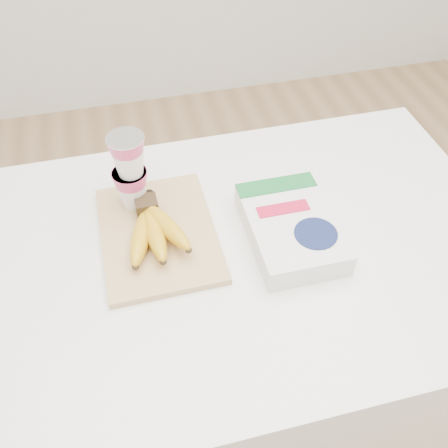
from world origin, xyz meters
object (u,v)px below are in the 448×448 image
(cutting_board, at_px, (158,234))
(yogurt_stack, at_px, (130,170))
(bananas, at_px, (154,230))
(table, at_px, (239,349))
(cereal_box, at_px, (291,228))

(cutting_board, distance_m, yogurt_stack, 0.15)
(yogurt_stack, bearing_deg, bananas, -76.82)
(cutting_board, bearing_deg, yogurt_stack, 109.68)
(bananas, height_order, yogurt_stack, yogurt_stack)
(table, height_order, bananas, bananas)
(table, distance_m, cutting_board, 0.48)
(bananas, bearing_deg, table, -16.21)
(table, height_order, yogurt_stack, yogurt_stack)
(bananas, bearing_deg, cutting_board, 61.42)
(cutting_board, xyz_separation_m, bananas, (-0.01, -0.02, 0.03))
(table, xyz_separation_m, bananas, (-0.18, 0.05, 0.48))
(table, relative_size, cereal_box, 4.47)
(cutting_board, bearing_deg, cereal_box, -14.73)
(cutting_board, distance_m, bananas, 0.04)
(table, bearing_deg, bananas, 163.79)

